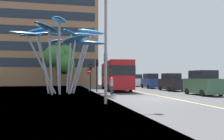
# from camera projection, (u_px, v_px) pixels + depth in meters

# --- Properties ---
(ground) EXTENTS (120.00, 240.00, 0.10)m
(ground) POSITION_uv_depth(u_px,v_px,m) (148.00, 100.00, 18.55)
(ground) COLOR #4C4C4F
(red_bus) EXTENTS (3.32, 10.86, 3.79)m
(red_bus) POSITION_uv_depth(u_px,v_px,m) (116.00, 74.00, 30.39)
(red_bus) COLOR red
(red_bus) RESTS_ON ground
(leaf_sculpture) EXTENTS (9.79, 9.71, 7.31)m
(leaf_sculpture) POSITION_uv_depth(u_px,v_px,m) (63.00, 38.00, 25.03)
(leaf_sculpture) COLOR #9EA0A5
(leaf_sculpture) RESTS_ON ground
(traffic_light_kerb_near) EXTENTS (0.28, 0.42, 3.75)m
(traffic_light_kerb_near) POSITION_uv_depth(u_px,v_px,m) (105.00, 66.00, 21.10)
(traffic_light_kerb_near) COLOR black
(traffic_light_kerb_near) RESTS_ON ground
(traffic_light_kerb_far) EXTENTS (0.28, 0.42, 3.69)m
(traffic_light_kerb_far) POSITION_uv_depth(u_px,v_px,m) (97.00, 68.00, 26.79)
(traffic_light_kerb_far) COLOR black
(traffic_light_kerb_far) RESTS_ON ground
(traffic_light_island_mid) EXTENTS (0.28, 0.42, 3.48)m
(traffic_light_island_mid) POSITION_uv_depth(u_px,v_px,m) (91.00, 71.00, 31.34)
(traffic_light_island_mid) COLOR black
(traffic_light_island_mid) RESTS_ON ground
(car_parked_mid) EXTENTS (2.04, 4.23, 2.32)m
(car_parked_mid) POSITION_uv_depth(u_px,v_px,m) (203.00, 84.00, 22.61)
(car_parked_mid) COLOR #2D5138
(car_parked_mid) RESTS_ON ground
(car_parked_far) EXTENTS (1.99, 4.03, 2.15)m
(car_parked_far) POSITION_uv_depth(u_px,v_px,m) (171.00, 83.00, 29.55)
(car_parked_far) COLOR black
(car_parked_far) RESTS_ON ground
(car_side_street) EXTENTS (1.90, 4.25, 2.21)m
(car_side_street) POSITION_uv_depth(u_px,v_px,m) (151.00, 81.00, 36.23)
(car_side_street) COLOR navy
(car_side_street) RESTS_ON ground
(car_far_side) EXTENTS (1.91, 4.11, 2.16)m
(car_far_side) POSITION_uv_depth(u_px,v_px,m) (136.00, 81.00, 42.79)
(car_far_side) COLOR silver
(car_far_side) RESTS_ON ground
(street_lamp) EXTENTS (1.41, 0.44, 8.33)m
(street_lamp) POSITION_uv_depth(u_px,v_px,m) (110.00, 23.00, 15.58)
(street_lamp) COLOR gray
(street_lamp) RESTS_ON ground
(tree_pavement_near) EXTENTS (5.37, 4.12, 7.44)m
(tree_pavement_near) POSITION_uv_depth(u_px,v_px,m) (60.00, 58.00, 42.34)
(tree_pavement_near) COLOR brown
(tree_pavement_near) RESTS_ON ground
(tree_pavement_far) EXTENTS (5.14, 4.29, 7.71)m
(tree_pavement_far) POSITION_uv_depth(u_px,v_px,m) (47.00, 60.00, 48.56)
(tree_pavement_far) COLOR brown
(tree_pavement_far) RESTS_ON ground
(pedestrian) EXTENTS (0.34, 0.34, 1.67)m
(pedestrian) POSITION_uv_depth(u_px,v_px,m) (112.00, 86.00, 23.57)
(pedestrian) COLOR #2D3342
(pedestrian) RESTS_ON ground
(no_entry_sign) EXTENTS (0.60, 0.12, 2.62)m
(no_entry_sign) POSITION_uv_depth(u_px,v_px,m) (89.00, 77.00, 27.00)
(no_entry_sign) COLOR gray
(no_entry_sign) RESTS_ON ground
(backdrop_building) EXTENTS (22.98, 13.28, 24.25)m
(backdrop_building) POSITION_uv_depth(u_px,v_px,m) (41.00, 28.00, 51.76)
(backdrop_building) COLOR #936B4C
(backdrop_building) RESTS_ON ground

